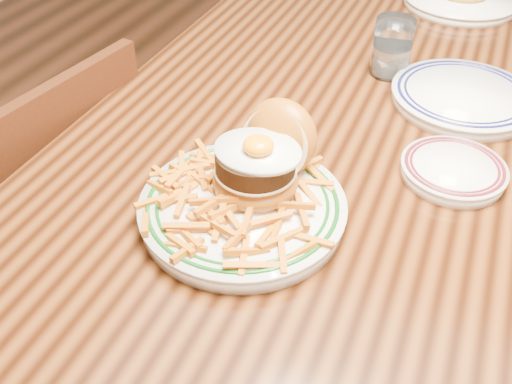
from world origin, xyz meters
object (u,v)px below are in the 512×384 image
at_px(table, 336,128).
at_px(chair_left, 61,216).
at_px(main_plate, 249,190).
at_px(side_plate, 453,169).

distance_m(table, chair_left, 0.66).
height_order(table, main_plate, main_plate).
xyz_separation_m(chair_left, main_plate, (0.53, -0.13, 0.35)).
xyz_separation_m(table, side_plate, (0.25, -0.20, 0.10)).
bearing_deg(main_plate, chair_left, 174.50).
height_order(table, chair_left, chair_left).
relative_size(chair_left, side_plate, 4.86).
height_order(table, side_plate, side_plate).
xyz_separation_m(table, main_plate, (-0.03, -0.40, 0.13)).
xyz_separation_m(chair_left, side_plate, (0.81, 0.07, 0.32)).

